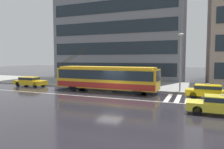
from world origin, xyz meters
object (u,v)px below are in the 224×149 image
taxi_queued_behind_bus (30,81)px  pedestrian_approaching_curb (143,76)px  pedestrian_walking_past (116,76)px  bus_shelter (98,72)px  trolleybus (106,78)px  taxi_oncoming_far (221,104)px  taxi_ahead_of_bus (209,91)px  pedestrian_at_shelter (154,75)px  street_lamp (181,57)px

taxi_queued_behind_bus → pedestrian_approaching_curb: size_ratio=2.32×
pedestrian_walking_past → bus_shelter: bearing=153.6°
trolleybus → bus_shelter: bearing=126.7°
taxi_queued_behind_bus → bus_shelter: bearing=21.8°
taxi_oncoming_far → pedestrian_approaching_curb: bearing=130.0°
bus_shelter → pedestrian_approaching_curb: (6.52, -1.19, -0.30)m
pedestrian_walking_past → taxi_ahead_of_bus: bearing=-12.7°
taxi_ahead_of_bus → pedestrian_walking_past: 10.79m
pedestrian_approaching_curb → pedestrian_walking_past: 3.35m
taxi_oncoming_far → pedestrian_at_shelter: pedestrian_at_shelter is taller
pedestrian_at_shelter → taxi_queued_behind_bus: bearing=-169.0°
pedestrian_walking_past → taxi_queued_behind_bus: bearing=-170.9°
pedestrian_approaching_curb → pedestrian_walking_past: pedestrian_approaching_curb is taller
trolleybus → bus_shelter: 4.83m
trolleybus → taxi_ahead_of_bus: trolleybus is taller
pedestrian_at_shelter → pedestrian_walking_past: size_ratio=1.07×
pedestrian_at_shelter → bus_shelter: bearing=177.7°
trolleybus → taxi_ahead_of_bus: (10.80, -0.09, -0.87)m
bus_shelter → trolleybus: bearing=-53.3°
taxi_ahead_of_bus → pedestrian_at_shelter: (-5.98, 3.64, 1.08)m
street_lamp → pedestrian_at_shelter: bearing=157.8°
taxi_ahead_of_bus → taxi_queued_behind_bus: same height
trolleybus → pedestrian_approaching_curb: trolleybus is taller
taxi_ahead_of_bus → pedestrian_approaching_curb: bearing=158.9°
bus_shelter → taxi_oncoming_far: bearing=-36.0°
taxi_queued_behind_bus → street_lamp: (19.62, 1.92, 3.25)m
pedestrian_approaching_curb → street_lamp: 4.90m
bus_shelter → pedestrian_approaching_curb: size_ratio=2.01×
pedestrian_approaching_curb → pedestrian_at_shelter: bearing=36.9°
bus_shelter → pedestrian_approaching_curb: bus_shelter is taller
taxi_oncoming_far → pedestrian_walking_past: (-10.92, 8.66, 0.93)m
street_lamp → taxi_ahead_of_bus: bearing=-39.8°
taxi_queued_behind_bus → pedestrian_at_shelter: size_ratio=2.17×
taxi_queued_behind_bus → pedestrian_walking_past: pedestrian_walking_past is taller
pedestrian_approaching_curb → taxi_queued_behind_bus: bearing=-171.4°
trolleybus → taxi_ahead_of_bus: 10.83m
taxi_queued_behind_bus → bus_shelter: (8.78, 3.51, 1.26)m
bus_shelter → taxi_ahead_of_bus: bearing=-16.1°
bus_shelter → street_lamp: size_ratio=0.60×
taxi_oncoming_far → trolleybus: bearing=150.4°
taxi_ahead_of_bus → street_lamp: size_ratio=0.69×
pedestrian_at_shelter → pedestrian_approaching_curb: 1.48m
trolleybus → pedestrian_approaching_curb: bearing=36.2°
taxi_oncoming_far → pedestrian_walking_past: 13.97m
taxi_queued_behind_bus → street_lamp: 19.97m
taxi_ahead_of_bus → taxi_oncoming_far: 6.31m
trolleybus → pedestrian_walking_past: size_ratio=6.65×
pedestrian_at_shelter → taxi_oncoming_far: bearing=-57.1°
taxi_ahead_of_bus → bus_shelter: size_ratio=1.14×
trolleybus → taxi_oncoming_far: (11.23, -6.38, -0.87)m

